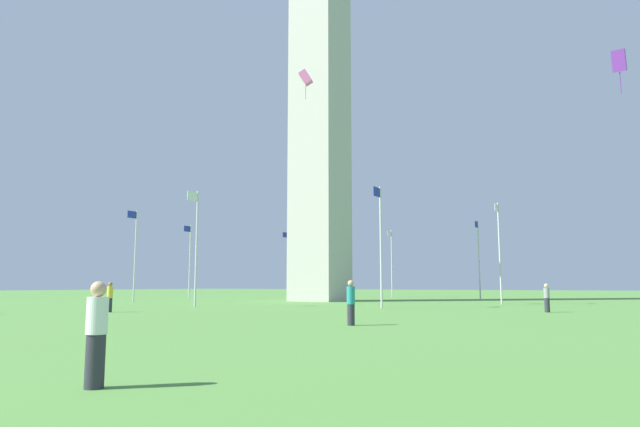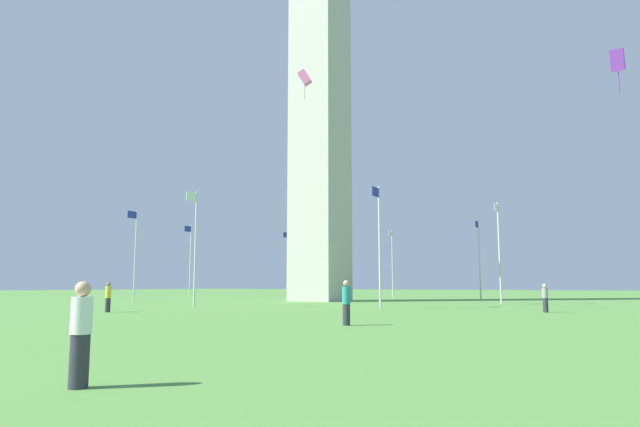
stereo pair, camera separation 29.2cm
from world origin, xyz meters
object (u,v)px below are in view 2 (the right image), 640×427
Objects in this scene: flagpole_s at (392,260)px; person_yellow_shirt at (108,297)px; person_gray_shirt at (545,298)px; person_white_shirt at (81,335)px; flagpole_se at (479,256)px; obelisk_monument at (320,90)px; person_teal_shirt at (346,303)px; flagpole_nw at (135,252)px; kite_pink_box at (305,78)px; flagpole_w at (190,258)px; kite_purple_box at (617,60)px; flagpole_sw at (288,261)px; flagpole_e at (499,248)px; flagpole_ne at (379,241)px; flagpole_n at (195,243)px.

flagpole_s reaches higher than person_yellow_shirt.
person_gray_shirt reaches higher than person_white_shirt.
flagpole_se is 5.15× the size of person_white_shirt.
obelisk_monument is 24.42× the size of person_teal_shirt.
flagpole_nw is 22.02m from kite_pink_box.
flagpole_nw is 5.15× the size of person_white_shirt.
person_gray_shirt is at bearing 60.84° from obelisk_monument.
flagpole_w is 3.20× the size of kite_purple_box.
kite_purple_box reaches higher than flagpole_sw.
flagpole_e is at bearing 22.50° from flagpole_se.
person_teal_shirt is (15.40, 5.86, -3.66)m from flagpole_ne.
obelisk_monument is at bearing 90.20° from flagpole_w.
person_teal_shirt is at bearing -30.38° from kite_purple_box.
flagpole_se is at bearing 165.46° from kite_pink_box.
person_yellow_shirt is at bearing 31.99° from person_gray_shirt.
flagpole_n is 13.07m from flagpole_nw.
obelisk_monument is 5.10× the size of flagpole_ne.
flagpole_se reaches higher than person_white_shirt.
flagpole_se is at bearing 112.50° from flagpole_w.
flagpole_e is at bearing -46.80° from person_white_shirt.
flagpole_se is at bearing -42.68° from person_white_shirt.
flagpole_n is 24.14m from flagpole_e.
person_yellow_shirt is (25.24, -15.82, -3.66)m from flagpole_e.
flagpole_ne is 1.00× the size of flagpole_sw.
flagpole_s is (-5.00, -12.07, 0.00)m from flagpole_se.
flagpole_n is 3.20× the size of kite_purple_box.
obelisk_monument reaches higher than flagpole_w.
flagpole_ne and flagpole_se have the same top height.
flagpole_e reaches higher than person_gray_shirt.
flagpole_sw is 39.78m from person_yellow_shirt.
person_gray_shirt is at bearing -20.09° from person_teal_shirt.
flagpole_sw is (-0.00, -24.14, 0.00)m from flagpole_se.
flagpole_e is (0.06, 17.07, -16.52)m from obelisk_monument.
flagpole_sw is at bearing 34.40° from person_teal_shirt.
kite_purple_box is at bearing -63.91° from person_white_shirt.
obelisk_monument is 23.76m from flagpole_w.
flagpole_ne reaches higher than person_white_shirt.
flagpole_s is 37.43m from person_gray_shirt.
person_teal_shirt is at bearing 37.66° from kite_pink_box.
person_yellow_shirt is at bearing 8.69° from flagpole_n.
kite_pink_box is at bearing 90.75° from flagpole_nw.
kite_purple_box is (24.13, 39.04, 9.57)m from flagpole_sw.
flagpole_nw is at bearing 16.50° from person_yellow_shirt.
flagpole_w is at bearing -105.31° from kite_purple_box.
flagpole_w is (17.07, -17.07, 0.00)m from flagpole_s.
obelisk_monument is at bearing 30.30° from person_teal_shirt.
person_teal_shirt is 1.01× the size of person_yellow_shirt.
flagpole_w is at bearing -135.00° from flagpole_n.
flagpole_sw is at bearing -34.15° from person_gray_shirt.
kite_pink_box reaches higher than flagpole_ne.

